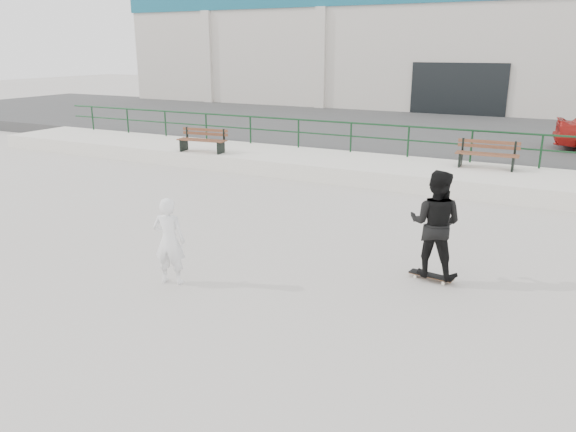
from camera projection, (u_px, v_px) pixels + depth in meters
The scene contains 10 objects.
ground at pixel (182, 282), 9.85m from camera, with size 120.00×120.00×0.00m, color #B1AAA2.
ledge at pixel (365, 169), 17.88m from camera, with size 30.00×3.00×0.50m, color silver.
parking_strip at pixel (429, 134), 25.13m from camera, with size 60.00×14.00×0.50m, color #3E3E3E.
railing at pixel (379, 132), 18.70m from camera, with size 28.00×0.06×1.03m.
commercial_building at pixel (487, 37), 35.81m from camera, with size 44.20×16.33×8.00m.
bench_left at pixel (203, 140), 19.27m from camera, with size 1.78×0.68×0.80m.
bench_right at pixel (487, 154), 16.67m from camera, with size 1.81×0.59×0.82m.
skateboard at pixel (431, 276), 9.95m from camera, with size 0.80×0.31×0.09m.
standing_skater at pixel (435, 224), 9.67m from camera, with size 0.92×0.72×1.89m, color black.
seated_skater at pixel (169, 241), 9.62m from camera, with size 0.56×0.37×1.54m, color white.
Camera 1 is at (5.81, -7.25, 3.96)m, focal length 35.00 mm.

